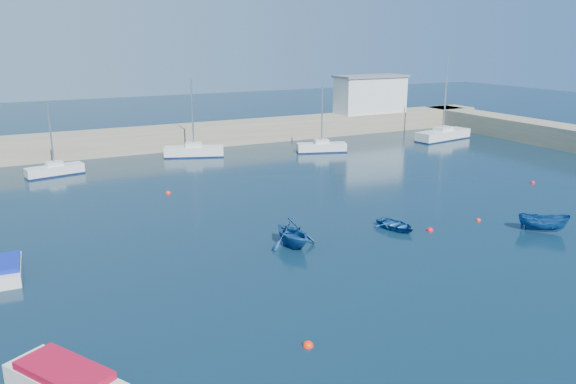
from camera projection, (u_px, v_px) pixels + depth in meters
name	position (u px, v px, depth m)	size (l,w,h in m)	color
ground	(403.00, 302.00, 28.66)	(220.00, 220.00, 0.00)	#0C2334
back_wall	(164.00, 138.00, 67.83)	(96.00, 4.50, 2.60)	gray
right_arm	(516.00, 128.00, 75.05)	(4.50, 32.00, 2.60)	gray
harbor_office	(370.00, 95.00, 79.94)	(10.00, 4.00, 5.00)	silver
sailboat_5	(55.00, 170.00, 54.71)	(5.52, 2.54, 7.12)	silver
sailboat_6	(194.00, 151.00, 63.47)	(6.83, 3.98, 8.73)	silver
sailboat_7	(321.00, 147.00, 66.00)	(5.99, 3.31, 7.69)	silver
sailboat_8	(443.00, 135.00, 73.85)	(8.69, 3.71, 10.92)	silver
motorboat_0	(65.00, 381.00, 21.16)	(4.17, 5.34, 1.15)	silver
motorboat_1	(8.00, 269.00, 31.61)	(1.58, 4.02, 0.97)	silver
dinghy_center	(396.00, 225.00, 39.41)	(2.21, 3.09, 0.64)	navy
dinghy_left	(292.00, 233.00, 36.05)	(3.08, 3.57, 1.88)	navy
dinghy_right	(544.00, 223.00, 38.91)	(1.26, 3.35, 1.29)	navy
buoy_0	(308.00, 346.00, 24.57)	(0.49, 0.49, 0.49)	#FF2B0D
buoy_1	(430.00, 231.00, 39.22)	(0.50, 0.50, 0.50)	red
buoy_2	(478.00, 221.00, 41.39)	(0.38, 0.38, 0.38)	#FF2B0D
buoy_3	(168.00, 193.00, 48.59)	(0.47, 0.47, 0.47)	#FF2B0D
buoy_4	(532.00, 183.00, 52.07)	(0.44, 0.44, 0.44)	red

